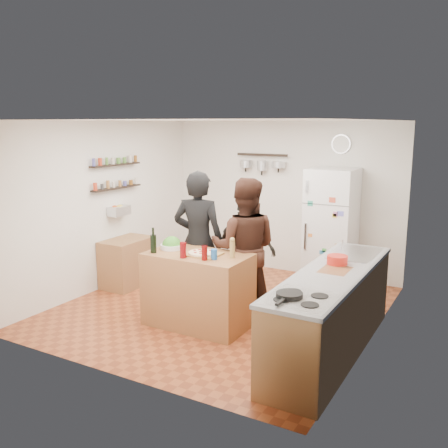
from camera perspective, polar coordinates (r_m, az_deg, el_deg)
The scene contains 26 objects.
room_shell at distance 6.85m, azimuth 1.19°, elevation 1.24°, with size 4.20×4.20×4.20m.
prep_island at distance 6.20m, azimuth -2.97°, elevation -7.49°, with size 1.25×0.72×0.91m, color brown.
pizza_board at distance 6.00m, azimuth -2.48°, elevation -3.47°, with size 0.42×0.34×0.02m, color olive.
pizza at distance 6.00m, azimuth -2.48°, elevation -3.29°, with size 0.34×0.34×0.02m, color beige.
salad_bowl at distance 6.33m, azimuth -5.99°, elevation -2.57°, with size 0.29×0.29×0.06m, color silver.
wine_bottle at distance 6.14m, azimuth -8.08°, elevation -2.26°, with size 0.07×0.07×0.22m, color black.
wine_glass_near at distance 5.87m, azimuth -4.70°, elevation -3.00°, with size 0.08×0.08×0.19m, color #5F080A.
wine_glass_far at distance 5.77m, azimuth -2.25°, elevation -3.34°, with size 0.07×0.07×0.17m, color #510707.
pepper_mill at distance 5.86m, azimuth 0.96°, elevation -2.95°, with size 0.06×0.06×0.20m, color olive.
salt_canister at distance 5.80m, azimuth -1.15°, elevation -3.48°, with size 0.07×0.07×0.12m, color #1A4E93.
person_left at distance 6.60m, azimuth -2.94°, elevation -1.97°, with size 0.68×0.45×1.87m, color black.
person_center at distance 6.37m, azimuth 2.34°, elevation -2.76°, with size 0.88×0.68×1.80m, color black.
person_back at distance 6.89m, azimuth 2.51°, elevation -2.98°, with size 0.88×0.36×1.50m, color #282724.
counter_run at distance 5.59m, azimuth 12.16°, elevation -9.93°, with size 0.63×2.63×0.90m, color #9E7042.
stove_top at distance 4.59m, azimuth 8.79°, elevation -8.50°, with size 0.60×0.62×0.02m, color white.
skillet at distance 4.58m, azimuth 7.48°, elevation -8.05°, with size 0.24×0.24×0.05m, color black.
sink at distance 6.23m, azimuth 14.69°, elevation -3.33°, with size 0.50×0.80×0.03m, color silver.
cutting_board at distance 5.51m, azimuth 12.59°, elevation -5.22°, with size 0.30×0.40×0.02m, color brown.
red_bowl at distance 5.72m, azimuth 12.81°, elevation -4.01°, with size 0.23×0.23×0.10m, color red.
fridge at distance 7.80m, azimuth 12.13°, elevation -0.38°, with size 0.70×0.68×1.80m, color white.
wall_clock at distance 7.96m, azimuth 13.24°, elevation 8.89°, with size 0.30×0.30×0.03m, color silver.
spice_shelf_lower at distance 7.76m, azimuth -12.17°, elevation 4.06°, with size 0.12×1.00×0.03m, color black.
spice_shelf_upper at distance 7.72m, azimuth -12.28°, elevation 6.63°, with size 0.12×1.00×0.03m, color black.
produce_basket at distance 7.79m, azimuth -11.89°, elevation 1.49°, with size 0.18×0.35×0.14m, color silver.
side_table at distance 7.83m, azimuth -11.00°, elevation -4.32°, with size 0.50×0.80×0.73m, color #A27744.
pot_rack at distance 8.36m, azimuth 4.36°, elevation 7.89°, with size 0.90×0.04×0.04m, color black.
Camera 1 is at (3.19, -5.55, 2.47)m, focal length 40.00 mm.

